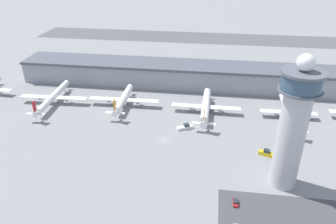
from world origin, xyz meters
name	(u,v)px	position (x,y,z in m)	size (l,w,h in m)	color
ground_plane	(163,140)	(0.00, 0.00, 0.00)	(1000.00, 1000.00, 0.00)	gray
terminal_building	(180,74)	(0.00, 70.00, 7.54)	(210.71, 25.00, 14.89)	#9399A3
runway_strip	(193,37)	(0.00, 194.70, 0.00)	(316.07, 44.00, 0.01)	#515154
control_tower	(293,124)	(52.06, -24.67, 27.20)	(15.24, 15.24, 53.40)	#BCBCC1
airplane_gate_bravo	(53,97)	(-70.73, 29.99, 4.38)	(40.43, 45.67, 11.88)	white
airplane_gate_charlie	(123,100)	(-28.70, 32.91, 4.41)	(41.38, 37.18, 12.51)	white
airplane_gate_delta	(206,107)	(19.19, 31.06, 4.19)	(38.43, 42.24, 13.29)	white
airplane_gate_echo	(289,112)	(64.07, 31.25, 3.82)	(30.27, 44.18, 11.69)	silver
service_truck_catering	(185,127)	(9.61, 12.32, 0.91)	(8.61, 6.10, 2.64)	black
service_truck_fuel	(268,154)	(48.89, -6.25, 1.04)	(8.71, 5.27, 3.00)	black
car_blue_compact	(235,202)	(33.32, -39.37, 0.60)	(1.93, 4.45, 1.55)	black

